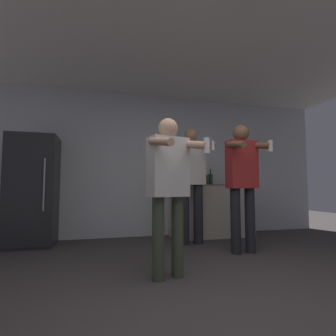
{
  "coord_description": "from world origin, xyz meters",
  "views": [
    {
      "loc": [
        -0.82,
        -1.56,
        0.85
      ],
      "look_at": [
        -0.17,
        0.88,
        1.04
      ],
      "focal_mm": 28.0,
      "sensor_mm": 36.0,
      "label": 1
    }
  ],
  "objects_px": {
    "person_man_side": "(242,177)",
    "refrigerator": "(33,190)",
    "bottle_red_label": "(185,178)",
    "bottle_brown_liquor": "(206,179)",
    "bottle_green_wine": "(191,178)",
    "person_woman_foreground": "(169,181)",
    "person_spectator_back": "(191,177)",
    "bottle_tall_gin": "(211,179)",
    "bottle_short_whiskey": "(196,178)"
  },
  "relations": [
    {
      "from": "person_man_side",
      "to": "person_spectator_back",
      "type": "height_order",
      "value": "person_spectator_back"
    },
    {
      "from": "person_man_side",
      "to": "person_spectator_back",
      "type": "xyz_separation_m",
      "value": [
        -0.46,
        0.71,
        0.02
      ]
    },
    {
      "from": "person_woman_foreground",
      "to": "person_man_side",
      "type": "xyz_separation_m",
      "value": [
        1.2,
        0.67,
        0.08
      ]
    },
    {
      "from": "refrigerator",
      "to": "bottle_red_label",
      "type": "bearing_deg",
      "value": 2.59
    },
    {
      "from": "refrigerator",
      "to": "person_woman_foreground",
      "type": "xyz_separation_m",
      "value": [
        1.59,
        -1.87,
        0.1
      ]
    },
    {
      "from": "refrigerator",
      "to": "bottle_short_whiskey",
      "type": "distance_m",
      "value": 2.66
    },
    {
      "from": "bottle_brown_liquor",
      "to": "bottle_red_label",
      "type": "distance_m",
      "value": 0.4
    },
    {
      "from": "bottle_red_label",
      "to": "person_woman_foreground",
      "type": "xyz_separation_m",
      "value": [
        -0.84,
        -1.99,
        -0.11
      ]
    },
    {
      "from": "bottle_red_label",
      "to": "person_man_side",
      "type": "bearing_deg",
      "value": -74.58
    },
    {
      "from": "refrigerator",
      "to": "bottle_tall_gin",
      "type": "relative_size",
      "value": 5.44
    },
    {
      "from": "bottle_brown_liquor",
      "to": "person_man_side",
      "type": "height_order",
      "value": "person_man_side"
    },
    {
      "from": "bottle_tall_gin",
      "to": "bottle_green_wine",
      "type": "xyz_separation_m",
      "value": [
        -0.38,
        0.0,
        0.01
      ]
    },
    {
      "from": "person_woman_foreground",
      "to": "person_man_side",
      "type": "bearing_deg",
      "value": 29.24
    },
    {
      "from": "bottle_brown_liquor",
      "to": "person_woman_foreground",
      "type": "distance_m",
      "value": 2.34
    },
    {
      "from": "bottle_green_wine",
      "to": "person_man_side",
      "type": "bearing_deg",
      "value": -79.38
    },
    {
      "from": "bottle_tall_gin",
      "to": "person_spectator_back",
      "type": "height_order",
      "value": "person_spectator_back"
    },
    {
      "from": "person_woman_foreground",
      "to": "person_spectator_back",
      "type": "distance_m",
      "value": 1.57
    },
    {
      "from": "bottle_red_label",
      "to": "person_woman_foreground",
      "type": "relative_size",
      "value": 0.2
    },
    {
      "from": "bottle_tall_gin",
      "to": "bottle_short_whiskey",
      "type": "distance_m",
      "value": 0.28
    },
    {
      "from": "bottle_red_label",
      "to": "person_woman_foreground",
      "type": "height_order",
      "value": "person_woman_foreground"
    },
    {
      "from": "bottle_short_whiskey",
      "to": "person_man_side",
      "type": "distance_m",
      "value": 1.32
    },
    {
      "from": "bottle_tall_gin",
      "to": "person_spectator_back",
      "type": "xyz_separation_m",
      "value": [
        -0.59,
        -0.6,
        -0.0
      ]
    },
    {
      "from": "bottle_tall_gin",
      "to": "bottle_red_label",
      "type": "xyz_separation_m",
      "value": [
        -0.5,
        0.0,
        0.01
      ]
    },
    {
      "from": "bottle_brown_liquor",
      "to": "person_woman_foreground",
      "type": "relative_size",
      "value": 0.16
    },
    {
      "from": "bottle_short_whiskey",
      "to": "person_man_side",
      "type": "height_order",
      "value": "person_man_side"
    },
    {
      "from": "bottle_short_whiskey",
      "to": "bottle_red_label",
      "type": "height_order",
      "value": "bottle_red_label"
    },
    {
      "from": "bottle_red_label",
      "to": "refrigerator",
      "type": "bearing_deg",
      "value": -177.41
    },
    {
      "from": "bottle_green_wine",
      "to": "person_woman_foreground",
      "type": "bearing_deg",
      "value": -115.6
    },
    {
      "from": "bottle_tall_gin",
      "to": "person_spectator_back",
      "type": "distance_m",
      "value": 0.85
    },
    {
      "from": "bottle_red_label",
      "to": "person_man_side",
      "type": "xyz_separation_m",
      "value": [
        0.36,
        -1.31,
        -0.03
      ]
    },
    {
      "from": "bottle_tall_gin",
      "to": "person_man_side",
      "type": "relative_size",
      "value": 0.18
    },
    {
      "from": "bottle_green_wine",
      "to": "person_spectator_back",
      "type": "height_order",
      "value": "person_spectator_back"
    },
    {
      "from": "bottle_green_wine",
      "to": "person_woman_foreground",
      "type": "relative_size",
      "value": 0.19
    },
    {
      "from": "bottle_brown_liquor",
      "to": "person_spectator_back",
      "type": "relative_size",
      "value": 0.14
    },
    {
      "from": "bottle_short_whiskey",
      "to": "person_spectator_back",
      "type": "relative_size",
      "value": 0.17
    },
    {
      "from": "bottle_brown_liquor",
      "to": "bottle_green_wine",
      "type": "distance_m",
      "value": 0.28
    },
    {
      "from": "bottle_short_whiskey",
      "to": "bottle_green_wine",
      "type": "bearing_deg",
      "value": 180.0
    },
    {
      "from": "person_woman_foreground",
      "to": "person_man_side",
      "type": "distance_m",
      "value": 1.38
    },
    {
      "from": "bottle_short_whiskey",
      "to": "bottle_green_wine",
      "type": "xyz_separation_m",
      "value": [
        -0.1,
        0.0,
        0.01
      ]
    },
    {
      "from": "person_woman_foreground",
      "to": "bottle_short_whiskey",
      "type": "bearing_deg",
      "value": 62.11
    },
    {
      "from": "refrigerator",
      "to": "bottle_red_label",
      "type": "xyz_separation_m",
      "value": [
        2.43,
        0.11,
        0.21
      ]
    },
    {
      "from": "bottle_green_wine",
      "to": "person_man_side",
      "type": "distance_m",
      "value": 1.34
    },
    {
      "from": "bottle_red_label",
      "to": "bottle_green_wine",
      "type": "distance_m",
      "value": 0.12
    },
    {
      "from": "bottle_tall_gin",
      "to": "refrigerator",
      "type": "bearing_deg",
      "value": -177.84
    },
    {
      "from": "person_man_side",
      "to": "refrigerator",
      "type": "bearing_deg",
      "value": 156.67
    },
    {
      "from": "bottle_brown_liquor",
      "to": "refrigerator",
      "type": "bearing_deg",
      "value": -177.77
    },
    {
      "from": "bottle_tall_gin",
      "to": "person_man_side",
      "type": "distance_m",
      "value": 1.32
    },
    {
      "from": "bottle_green_wine",
      "to": "person_woman_foreground",
      "type": "height_order",
      "value": "person_woman_foreground"
    },
    {
      "from": "bottle_brown_liquor",
      "to": "person_woman_foreground",
      "type": "height_order",
      "value": "person_woman_foreground"
    },
    {
      "from": "bottle_tall_gin",
      "to": "person_man_side",
      "type": "xyz_separation_m",
      "value": [
        -0.13,
        -1.31,
        -0.02
      ]
    }
  ]
}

